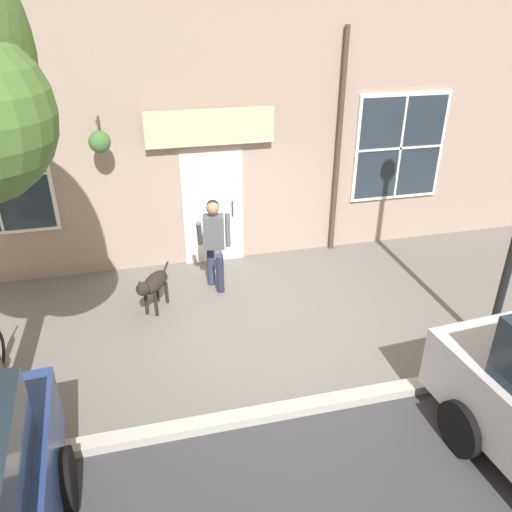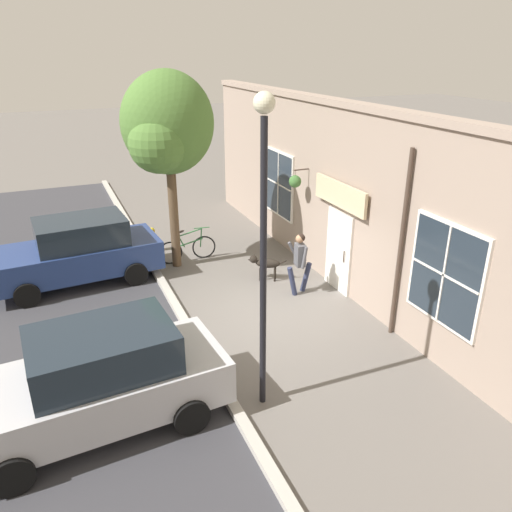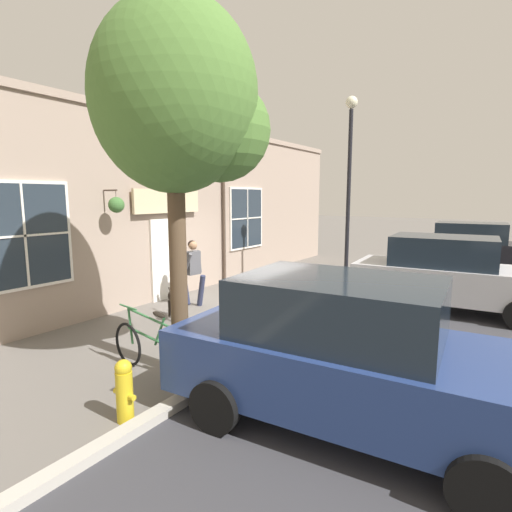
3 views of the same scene
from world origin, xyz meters
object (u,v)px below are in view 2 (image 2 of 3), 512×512
at_px(leaning_bicycle, 187,248).
at_px(parked_car_nearest_curb, 78,251).
at_px(parked_car_mid_block, 97,380).
at_px(pedestrian_walking, 300,258).
at_px(fire_hydrant, 152,239).
at_px(street_tree_by_curb, 166,128).
at_px(dog_on_leash, 265,263).
at_px(street_lamp, 264,220).

xyz_separation_m(leaning_bicycle, parked_car_nearest_curb, (3.04, 0.26, 0.50)).
bearing_deg(parked_car_mid_block, pedestrian_walking, -150.45).
bearing_deg(parked_car_mid_block, fire_hydrant, -108.54).
height_order(pedestrian_walking, fire_hydrant, pedestrian_walking).
xyz_separation_m(parked_car_mid_block, fire_hydrant, (-2.45, -7.29, -0.48)).
bearing_deg(street_tree_by_curb, parked_car_mid_block, 64.60).
relative_size(parked_car_nearest_curb, fire_hydrant, 5.74).
relative_size(pedestrian_walking, parked_car_mid_block, 0.37).
relative_size(leaning_bicycle, parked_car_nearest_curb, 0.39).
xyz_separation_m(dog_on_leash, fire_hydrant, (2.37, -3.23, -0.09)).
xyz_separation_m(street_tree_by_curb, fire_hydrant, (0.33, -1.45, -3.54)).
relative_size(parked_car_mid_block, street_lamp, 0.83).
bearing_deg(parked_car_mid_block, dog_on_leash, -139.88).
distance_m(parked_car_mid_block, fire_hydrant, 7.71).
xyz_separation_m(dog_on_leash, leaning_bicycle, (1.58, -2.11, -0.10)).
relative_size(dog_on_leash, parked_car_nearest_curb, 0.22).
bearing_deg(street_lamp, leaning_bicycle, -94.48).
distance_m(pedestrian_walking, parked_car_mid_block, 6.08).
xyz_separation_m(pedestrian_walking, parked_car_nearest_curb, (5.08, -2.91, -0.08)).
distance_m(street_lamp, fire_hydrant, 8.39).
bearing_deg(dog_on_leash, street_lamp, 65.41).
xyz_separation_m(leaning_bicycle, street_lamp, (0.53, 6.70, 3.05)).
bearing_deg(street_lamp, fire_hydrant, -88.02).
bearing_deg(street_tree_by_curb, dog_on_leash, 138.85).
xyz_separation_m(pedestrian_walking, fire_hydrant, (2.84, -4.30, -0.57)).
distance_m(dog_on_leash, parked_car_mid_block, 6.31).
height_order(dog_on_leash, parked_car_nearest_curb, parked_car_nearest_curb).
bearing_deg(parked_car_nearest_curb, dog_on_leash, 158.23).
distance_m(leaning_bicycle, fire_hydrant, 1.38).
height_order(pedestrian_walking, dog_on_leash, pedestrian_walking).
xyz_separation_m(leaning_bicycle, parked_car_mid_block, (3.24, 6.17, 0.50)).
height_order(leaning_bicycle, parked_car_mid_block, parked_car_mid_block).
xyz_separation_m(pedestrian_walking, parked_car_mid_block, (5.29, 3.00, -0.08)).
bearing_deg(fire_hydrant, dog_on_leash, 126.24).
bearing_deg(fire_hydrant, street_lamp, 91.98).
bearing_deg(pedestrian_walking, dog_on_leash, -66.23).
distance_m(parked_car_nearest_curb, fire_hydrant, 2.68).
relative_size(pedestrian_walking, street_lamp, 0.31).
bearing_deg(parked_car_nearest_curb, pedestrian_walking, 150.24).
distance_m(dog_on_leash, street_lamp, 5.84).
distance_m(street_tree_by_curb, street_lamp, 6.39).
relative_size(street_tree_by_curb, parked_car_nearest_curb, 1.22).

